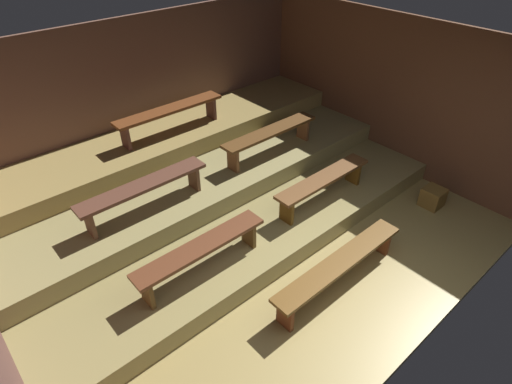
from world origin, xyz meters
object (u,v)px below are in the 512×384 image
Objects in this scene: wooden_crate_floor at (433,197)px; bench_lower_right at (323,182)px; bench_lower_left at (201,251)px; bench_floor_center at (339,265)px; bench_upper_center at (170,113)px; bench_middle_left at (144,189)px; bench_middle_right at (270,135)px.

bench_lower_right is at bearing 146.57° from wooden_crate_floor.
bench_lower_left is 3.69m from wooden_crate_floor.
bench_upper_center is (-0.12, 3.33, 0.81)m from bench_floor_center.
bench_lower_right reaches higher than wooden_crate_floor.
bench_lower_left is 1.16m from bench_middle_left.
bench_floor_center is 1.21× the size of bench_lower_left.
bench_middle_left reaches higher than wooden_crate_floor.
bench_middle_right is 0.97× the size of bench_upper_center.
bench_floor_center is at bearing -129.79° from bench_lower_right.
bench_floor_center is 3.43m from bench_upper_center.
bench_upper_center is (1.15, 1.16, 0.27)m from bench_middle_left.
bench_lower_left reaches higher than wooden_crate_floor.
bench_lower_right is 0.97× the size of bench_middle_left.
bench_middle_left reaches higher than bench_lower_left.
bench_middle_left and bench_middle_right have the same top height.
wooden_crate_floor is at bearing -55.95° from bench_middle_right.
bench_middle_right is at bearing -48.82° from bench_upper_center.
bench_middle_left is 1.00× the size of bench_middle_right.
bench_lower_left is 1.00× the size of bench_lower_right.
bench_floor_center is at bearing -88.01° from bench_upper_center.
bench_middle_right reaches higher than wooden_crate_floor.
bench_middle_left is at bearing 92.09° from bench_lower_left.
bench_lower_right is 2.55m from bench_upper_center.
bench_lower_right is 0.93× the size of bench_upper_center.
bench_lower_left is at bearing -87.91° from bench_middle_left.
wooden_crate_floor is at bearing 1.87° from bench_floor_center.
bench_lower_right is 5.58× the size of wooden_crate_floor.
bench_lower_right is at bearing 0.00° from bench_lower_left.
bench_floor_center is 1.37m from bench_lower_right.
bench_floor_center is 2.56m from bench_middle_left.
bench_middle_right is (2.16, 0.00, 0.00)m from bench_middle_left.
bench_middle_left is at bearing 180.00° from bench_middle_right.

